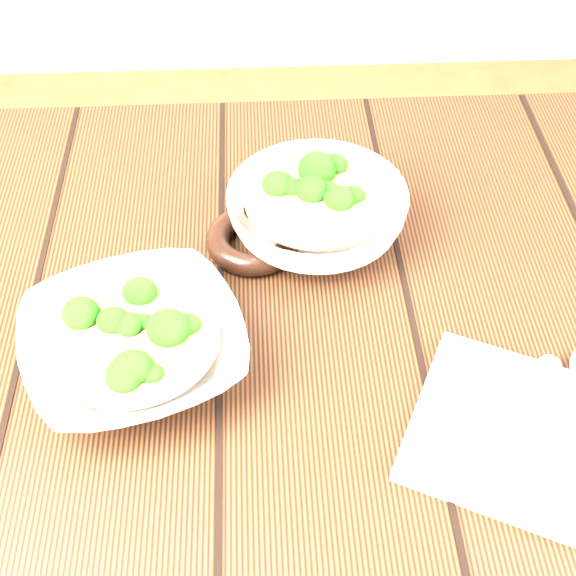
{
  "coord_description": "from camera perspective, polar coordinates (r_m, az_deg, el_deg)",
  "views": [
    {
      "loc": [
        0.02,
        -0.56,
        1.38
      ],
      "look_at": [
        0.05,
        -0.01,
        0.8
      ],
      "focal_mm": 50.0,
      "sensor_mm": 36.0,
      "label": 1
    }
  ],
  "objects": [
    {
      "name": "soup_bowl_front",
      "position": [
        0.79,
        -10.89,
        -4.0
      ],
      "size": [
        0.27,
        0.27,
        0.06
      ],
      "color": "silver",
      "rests_on": "table"
    },
    {
      "name": "soup_bowl_back",
      "position": [
        0.9,
        2.06,
        5.34
      ],
      "size": [
        0.25,
        0.25,
        0.07
      ],
      "color": "silver",
      "rests_on": "table"
    },
    {
      "name": "spoon_left",
      "position": [
        0.79,
        17.21,
        -7.62
      ],
      "size": [
        0.11,
        0.16,
        0.01
      ],
      "color": "#B9B6A3",
      "rests_on": "napkin"
    },
    {
      "name": "spoon_right",
      "position": [
        0.81,
        19.75,
        -6.58
      ],
      "size": [
        0.11,
        0.16,
        0.01
      ],
      "color": "#B9B6A3",
      "rests_on": "napkin"
    },
    {
      "name": "trivet",
      "position": [
        0.9,
        -2.45,
        3.47
      ],
      "size": [
        0.12,
        0.12,
        0.03
      ],
      "primitive_type": "torus",
      "rotation": [
        0.0,
        0.0,
        0.15
      ],
      "color": "black",
      "rests_on": "table"
    },
    {
      "name": "napkin",
      "position": [
        0.77,
        17.05,
        -10.22
      ],
      "size": [
        0.27,
        0.25,
        0.01
      ],
      "primitive_type": "cube",
      "rotation": [
        0.0,
        0.0,
        -0.45
      ],
      "color": "#BEB49E",
      "rests_on": "table"
    },
    {
      "name": "table",
      "position": [
        0.93,
        -3.14,
        -6.89
      ],
      "size": [
        1.2,
        0.8,
        0.75
      ],
      "color": "#391F10",
      "rests_on": "ground"
    }
  ]
}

